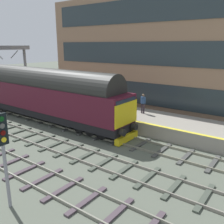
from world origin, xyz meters
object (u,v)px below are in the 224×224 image
diesel_locomotive (42,93)px  signal_post_near (4,148)px  platform_number_sign (134,105)px  waiting_passenger (143,102)px

diesel_locomotive → signal_post_near: diesel_locomotive is taller
diesel_locomotive → signal_post_near: 12.84m
signal_post_near → platform_number_sign: bearing=3.8°
platform_number_sign → diesel_locomotive: bearing=102.9°
diesel_locomotive → signal_post_near: (-9.01, -9.14, 0.19)m
diesel_locomotive → waiting_passenger: bearing=-63.2°
signal_post_near → waiting_passenger: signal_post_near is taller
signal_post_near → waiting_passenger: size_ratio=2.48×
platform_number_sign → signal_post_near: bearing=-176.2°
signal_post_near → platform_number_sign: signal_post_near is taller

